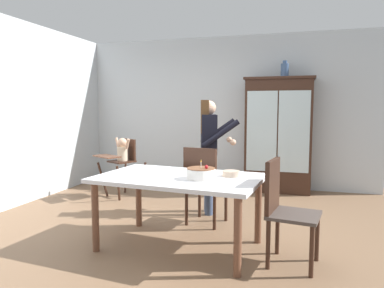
{
  "coord_description": "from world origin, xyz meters",
  "views": [
    {
      "loc": [
        1.28,
        -3.85,
        1.43
      ],
      "look_at": [
        -0.06,
        0.7,
        0.95
      ],
      "focal_mm": 33.59,
      "sensor_mm": 36.0,
      "label": 1
    }
  ],
  "objects_px": {
    "china_cabinet": "(278,135)",
    "serving_bowl": "(231,174)",
    "adult_person": "(209,142)",
    "dining_chair_far_side": "(203,180)",
    "high_chair_with_toddler": "(122,156)",
    "dining_chair_right_end": "(283,204)",
    "ceramic_vase": "(285,70)",
    "birthday_cake": "(201,173)",
    "dining_table": "(179,184)"
  },
  "relations": [
    {
      "from": "china_cabinet",
      "to": "serving_bowl",
      "type": "xyz_separation_m",
      "value": [
        -0.32,
        -2.67,
        -0.21
      ]
    },
    {
      "from": "adult_person",
      "to": "china_cabinet",
      "type": "bearing_deg",
      "value": -45.13
    },
    {
      "from": "dining_chair_far_side",
      "to": "adult_person",
      "type": "bearing_deg",
      "value": -73.8
    },
    {
      "from": "high_chair_with_toddler",
      "to": "dining_chair_right_end",
      "type": "xyz_separation_m",
      "value": [
        2.58,
        -1.84,
        -0.1
      ]
    },
    {
      "from": "ceramic_vase",
      "to": "serving_bowl",
      "type": "bearing_deg",
      "value": -98.51
    },
    {
      "from": "china_cabinet",
      "to": "birthday_cake",
      "type": "height_order",
      "value": "china_cabinet"
    },
    {
      "from": "adult_person",
      "to": "dining_chair_far_side",
      "type": "bearing_deg",
      "value": 168.53
    },
    {
      "from": "china_cabinet",
      "to": "high_chair_with_toddler",
      "type": "height_order",
      "value": "china_cabinet"
    },
    {
      "from": "ceramic_vase",
      "to": "china_cabinet",
      "type": "bearing_deg",
      "value": -177.33
    },
    {
      "from": "dining_chair_right_end",
      "to": "birthday_cake",
      "type": "bearing_deg",
      "value": 97.75
    },
    {
      "from": "ceramic_vase",
      "to": "dining_table",
      "type": "xyz_separation_m",
      "value": [
        -0.91,
        -2.82,
        -1.4
      ]
    },
    {
      "from": "birthday_cake",
      "to": "adult_person",
      "type": "bearing_deg",
      "value": 100.29
    },
    {
      "from": "china_cabinet",
      "to": "serving_bowl",
      "type": "distance_m",
      "value": 2.69
    },
    {
      "from": "high_chair_with_toddler",
      "to": "serving_bowl",
      "type": "bearing_deg",
      "value": -9.92
    },
    {
      "from": "dining_table",
      "to": "birthday_cake",
      "type": "xyz_separation_m",
      "value": [
        0.25,
        -0.07,
        0.14
      ]
    },
    {
      "from": "adult_person",
      "to": "ceramic_vase",
      "type": "bearing_deg",
      "value": -47.32
    },
    {
      "from": "china_cabinet",
      "to": "dining_table",
      "type": "height_order",
      "value": "china_cabinet"
    },
    {
      "from": "dining_chair_far_side",
      "to": "dining_table",
      "type": "bearing_deg",
      "value": 95.17
    },
    {
      "from": "china_cabinet",
      "to": "high_chair_with_toddler",
      "type": "relative_size",
      "value": 2.04
    },
    {
      "from": "china_cabinet",
      "to": "dining_chair_far_side",
      "type": "xyz_separation_m",
      "value": [
        -0.76,
        -2.09,
        -0.42
      ]
    },
    {
      "from": "dining_chair_far_side",
      "to": "serving_bowl",
      "type": "bearing_deg",
      "value": 137.61
    },
    {
      "from": "ceramic_vase",
      "to": "dining_chair_right_end",
      "type": "bearing_deg",
      "value": -87.56
    },
    {
      "from": "ceramic_vase",
      "to": "birthday_cake",
      "type": "relative_size",
      "value": 0.96
    },
    {
      "from": "dining_chair_right_end",
      "to": "serving_bowl",
      "type": "bearing_deg",
      "value": 74.74
    },
    {
      "from": "ceramic_vase",
      "to": "serving_bowl",
      "type": "height_order",
      "value": "ceramic_vase"
    },
    {
      "from": "ceramic_vase",
      "to": "dining_chair_far_side",
      "type": "distance_m",
      "value": 2.71
    },
    {
      "from": "adult_person",
      "to": "dining_table",
      "type": "distance_m",
      "value": 1.29
    },
    {
      "from": "ceramic_vase",
      "to": "dining_chair_far_side",
      "type": "height_order",
      "value": "ceramic_vase"
    },
    {
      "from": "adult_person",
      "to": "dining_chair_right_end",
      "type": "relative_size",
      "value": 1.59
    },
    {
      "from": "dining_table",
      "to": "dining_chair_far_side",
      "type": "relative_size",
      "value": 1.8
    },
    {
      "from": "dining_table",
      "to": "birthday_cake",
      "type": "relative_size",
      "value": 6.16
    },
    {
      "from": "adult_person",
      "to": "dining_chair_right_end",
      "type": "distance_m",
      "value": 1.74
    },
    {
      "from": "adult_person",
      "to": "dining_chair_far_side",
      "type": "height_order",
      "value": "adult_person"
    },
    {
      "from": "china_cabinet",
      "to": "high_chair_with_toddler",
      "type": "xyz_separation_m",
      "value": [
        -2.38,
        -1.07,
        -0.32
      ]
    },
    {
      "from": "adult_person",
      "to": "dining_chair_far_side",
      "type": "xyz_separation_m",
      "value": [
        0.06,
        -0.53,
        -0.41
      ]
    },
    {
      "from": "high_chair_with_toddler",
      "to": "ceramic_vase",
      "type": "bearing_deg",
      "value": 51.47
    },
    {
      "from": "high_chair_with_toddler",
      "to": "dining_chair_right_end",
      "type": "height_order",
      "value": "dining_chair_right_end"
    },
    {
      "from": "dining_chair_right_end",
      "to": "adult_person",
      "type": "bearing_deg",
      "value": 46.62
    },
    {
      "from": "dining_table",
      "to": "china_cabinet",
      "type": "bearing_deg",
      "value": 73.63
    },
    {
      "from": "birthday_cake",
      "to": "serving_bowl",
      "type": "height_order",
      "value": "birthday_cake"
    },
    {
      "from": "high_chair_with_toddler",
      "to": "birthday_cake",
      "type": "xyz_separation_m",
      "value": [
        1.8,
        -1.82,
        0.14
      ]
    },
    {
      "from": "dining_table",
      "to": "dining_chair_far_side",
      "type": "xyz_separation_m",
      "value": [
        0.06,
        0.72,
        -0.1
      ]
    },
    {
      "from": "dining_chair_far_side",
      "to": "high_chair_with_toddler",
      "type": "bearing_deg",
      "value": -22.05
    },
    {
      "from": "china_cabinet",
      "to": "adult_person",
      "type": "height_order",
      "value": "china_cabinet"
    },
    {
      "from": "ceramic_vase",
      "to": "adult_person",
      "type": "bearing_deg",
      "value": -119.87
    },
    {
      "from": "serving_bowl",
      "to": "dining_chair_far_side",
      "type": "height_order",
      "value": "dining_chair_far_side"
    },
    {
      "from": "china_cabinet",
      "to": "dining_table",
      "type": "bearing_deg",
      "value": -106.37
    },
    {
      "from": "high_chair_with_toddler",
      "to": "dining_table",
      "type": "bearing_deg",
      "value": -20.42
    },
    {
      "from": "high_chair_with_toddler",
      "to": "dining_chair_right_end",
      "type": "distance_m",
      "value": 3.17
    },
    {
      "from": "adult_person",
      "to": "birthday_cake",
      "type": "xyz_separation_m",
      "value": [
        0.24,
        -1.32,
        -0.17
      ]
    }
  ]
}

